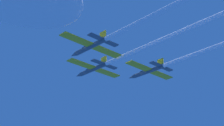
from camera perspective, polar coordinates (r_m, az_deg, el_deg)
jet_lead at (r=104.25m, az=2.24°, el=1.29°), size 21.03×57.53×3.48m
jet_left_wing at (r=89.08m, az=2.57°, el=5.83°), size 21.03×56.90×3.48m
jet_right_wing at (r=106.66m, az=13.06°, el=1.22°), size 21.03×62.38×3.48m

